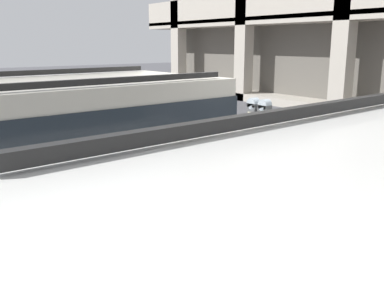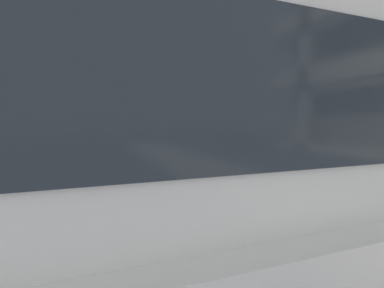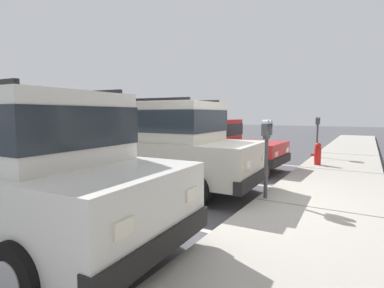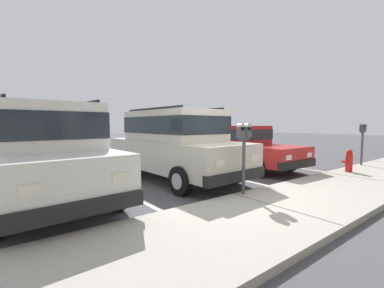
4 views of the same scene
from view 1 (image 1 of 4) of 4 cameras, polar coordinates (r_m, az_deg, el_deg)
The scene contains 6 objects.
ground_plane at distance 5.72m, azimuth 6.97°, elevation -11.13°, with size 80.00×80.00×0.10m.
sidewalk at distance 6.58m, azimuth 15.26°, elevation -7.12°, with size 40.00×2.20×0.12m.
silver_suv at distance 4.27m, azimuth -16.23°, elevation -3.80°, with size 2.15×4.85×2.03m.
parking_meter_near at distance 5.67m, azimuth 8.83°, elevation 2.20°, with size 0.35×0.12×1.49m.
parking_meter_far at distance 11.04m, azimuth -15.64°, elevation 7.33°, with size 0.35×0.12×1.52m.
fire_hydrant at distance 9.61m, azimuth -9.73°, elevation 2.07°, with size 0.30×0.30×0.70m.
Camera 1 is at (3.71, -3.65, 2.31)m, focal length 40.00 mm.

